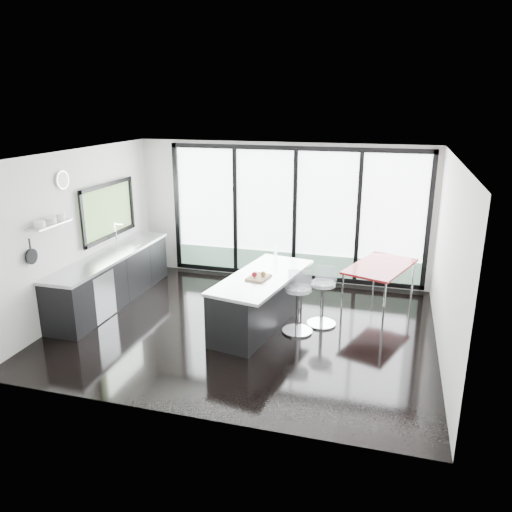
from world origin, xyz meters
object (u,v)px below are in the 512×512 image
(bar_stool_near, at_px, (298,310))
(red_table, at_px, (379,286))
(bar_stool_far, at_px, (322,304))
(island, at_px, (258,300))

(bar_stool_near, height_order, red_table, red_table)
(bar_stool_near, bearing_deg, red_table, 45.58)
(bar_stool_far, distance_m, red_table, 1.33)
(island, relative_size, bar_stool_far, 3.09)
(island, relative_size, red_table, 1.56)
(island, distance_m, bar_stool_near, 0.67)
(bar_stool_far, bearing_deg, island, -152.71)
(bar_stool_far, bearing_deg, red_table, 58.52)
(bar_stool_far, xyz_separation_m, red_table, (0.87, 1.00, 0.02))
(bar_stool_far, height_order, red_table, red_table)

